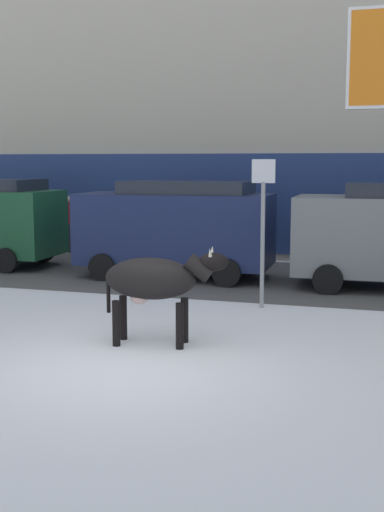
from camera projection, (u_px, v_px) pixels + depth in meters
ground_plane at (126, 367)px, 9.24m from camera, size 120.00×120.00×0.00m
road_strip at (246, 278)px, 16.26m from camera, size 60.00×5.60×0.01m
building_facade at (291, 42)px, 21.15m from camera, size 44.00×6.10×13.00m
cow_black at (155, 281)px, 10.25m from camera, size 1.93×0.77×1.54m
car_navy_van at (176, 226)px, 16.25m from camera, size 4.64×2.21×2.32m
pedestrian_near_billboard at (70, 224)px, 20.76m from camera, size 0.36×0.24×1.73m
street_sign at (263, 221)px, 12.77m from camera, size 0.44×0.08×2.82m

